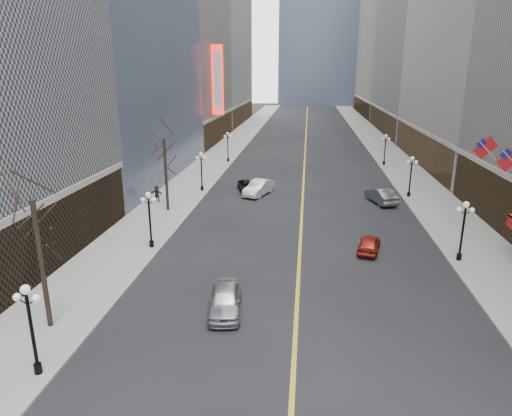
% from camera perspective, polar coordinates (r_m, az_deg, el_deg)
% --- Properties ---
extents(sidewalk_east, '(6.00, 230.00, 0.15)m').
position_cam_1_polar(sidewalk_east, '(75.37, 16.87, 5.70)').
color(sidewalk_east, gray).
rests_on(sidewalk_east, ground).
extents(sidewalk_west, '(6.00, 230.00, 0.15)m').
position_cam_1_polar(sidewalk_west, '(75.47, -4.64, 6.39)').
color(sidewalk_west, gray).
rests_on(sidewalk_west, ground).
extents(lane_line, '(0.25, 200.00, 0.02)m').
position_cam_1_polar(lane_line, '(83.97, 6.18, 7.36)').
color(lane_line, gold).
rests_on(lane_line, ground).
extents(bldg_east_c, '(26.60, 40.60, 48.80)m').
position_cam_1_polar(bldg_east_c, '(113.29, 23.12, 20.89)').
color(bldg_east_c, gray).
rests_on(bldg_east_c, ground).
extents(bldg_east_d, '(26.60, 46.60, 62.80)m').
position_cam_1_polar(bldg_east_d, '(155.70, 18.81, 22.45)').
color(bldg_east_d, '#9F9883').
rests_on(bldg_east_d, ground).
extents(bldg_west_c, '(26.60, 30.60, 50.80)m').
position_cam_1_polar(bldg_west_c, '(95.48, -13.15, 23.34)').
color(bldg_west_c, '#9F9883').
rests_on(bldg_west_c, ground).
extents(streetlamp_east_1, '(1.26, 0.44, 4.52)m').
position_cam_1_polar(streetlamp_east_1, '(36.43, 24.51, -1.93)').
color(streetlamp_east_1, black).
rests_on(streetlamp_east_1, sidewalk_east).
extents(streetlamp_east_2, '(1.26, 0.44, 4.52)m').
position_cam_1_polar(streetlamp_east_2, '(53.24, 18.81, 4.25)').
color(streetlamp_east_2, black).
rests_on(streetlamp_east_2, sidewalk_east).
extents(streetlamp_east_3, '(1.26, 0.44, 4.52)m').
position_cam_1_polar(streetlamp_east_3, '(70.63, 15.85, 7.42)').
color(streetlamp_east_3, black).
rests_on(streetlamp_east_3, sidewalk_east).
extents(streetlamp_west_0, '(1.26, 0.44, 4.52)m').
position_cam_1_polar(streetlamp_west_0, '(23.37, -26.38, -12.51)').
color(streetlamp_west_0, black).
rests_on(streetlamp_west_0, sidewalk_west).
extents(streetlamp_west_1, '(1.26, 0.44, 4.52)m').
position_cam_1_polar(streetlamp_west_1, '(36.62, -13.18, -0.73)').
color(streetlamp_west_1, black).
rests_on(streetlamp_west_1, sidewalk_west).
extents(streetlamp_west_2, '(1.26, 0.44, 4.52)m').
position_cam_1_polar(streetlamp_west_2, '(53.37, -6.85, 5.06)').
color(streetlamp_west_2, black).
rests_on(streetlamp_west_2, sidewalk_west).
extents(streetlamp_west_3, '(1.26, 0.44, 4.52)m').
position_cam_1_polar(streetlamp_west_3, '(70.73, -3.54, 8.03)').
color(streetlamp_west_3, black).
rests_on(streetlamp_west_3, sidewalk_west).
extents(flag_4, '(2.87, 0.12, 2.87)m').
position_cam_1_polar(flag_4, '(38.48, 29.40, 5.12)').
color(flag_4, '#B2B2B7').
rests_on(flag_4, ground).
extents(flag_5, '(2.87, 0.12, 2.87)m').
position_cam_1_polar(flag_5, '(43.06, 26.93, 6.49)').
color(flag_5, '#B2B2B7').
rests_on(flag_5, ground).
extents(theatre_marquee, '(2.00, 0.55, 12.00)m').
position_cam_1_polar(theatre_marquee, '(84.43, -4.81, 15.63)').
color(theatre_marquee, red).
rests_on(theatre_marquee, ground).
extents(tree_west_near, '(3.60, 3.60, 7.92)m').
position_cam_1_polar(tree_west_near, '(26.08, -25.88, -1.45)').
color(tree_west_near, '#2D231C').
rests_on(tree_west_near, sidewalk_west).
extents(tree_west_far, '(3.60, 3.60, 7.92)m').
position_cam_1_polar(tree_west_far, '(45.63, -11.36, 7.13)').
color(tree_west_far, '#2D231C').
rests_on(tree_west_far, sidewalk_west).
extents(car_nb_near, '(2.43, 4.82, 1.57)m').
position_cam_1_polar(car_nb_near, '(27.31, -3.87, -11.35)').
color(car_nb_near, '#9C9FA3').
rests_on(car_nb_near, ground).
extents(car_nb_mid, '(3.44, 5.45, 1.70)m').
position_cam_1_polar(car_nb_mid, '(52.04, 0.36, 2.56)').
color(car_nb_mid, '#BCBCBE').
rests_on(car_nb_mid, ground).
extents(car_nb_far, '(3.40, 5.18, 1.32)m').
position_cam_1_polar(car_nb_far, '(53.40, -0.91, 2.72)').
color(car_nb_far, black).
rests_on(car_nb_far, ground).
extents(car_sb_mid, '(2.39, 4.12, 1.32)m').
position_cam_1_polar(car_sb_mid, '(36.90, 13.97, -4.34)').
color(car_sb_mid, maroon).
rests_on(car_sb_mid, ground).
extents(car_sb_far, '(3.11, 5.22, 1.62)m').
position_cam_1_polar(car_sb_far, '(50.67, 15.34, 1.51)').
color(car_sb_far, '#505558').
rests_on(car_sb_far, ground).
extents(ped_west_far, '(1.65, 0.98, 1.72)m').
position_cam_1_polar(ped_west_far, '(50.03, -12.29, 1.77)').
color(ped_west_far, black).
rests_on(ped_west_far, sidewalk_west).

